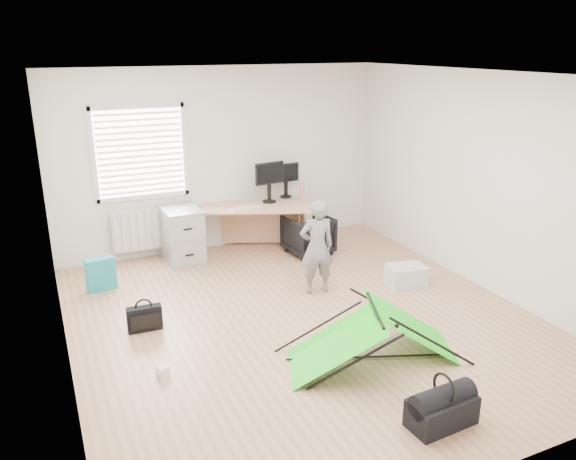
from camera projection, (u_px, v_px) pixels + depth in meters
name	position (u px, v px, depth m)	size (l,w,h in m)	color
ground	(303.00, 319.00, 6.43)	(5.50, 5.50, 0.00)	tan
back_wall	(222.00, 159.00, 8.37)	(5.00, 0.02, 2.70)	silver
window	(140.00, 153.00, 7.79)	(1.20, 0.06, 1.20)	silver
radiator	(147.00, 229.00, 8.11)	(1.00, 0.12, 0.60)	silver
desk	(241.00, 229.00, 8.41)	(2.06, 0.66, 0.70)	tan
filing_cabinet	(182.00, 235.00, 8.04)	(0.50, 0.67, 0.78)	#A0A3A5
monitor_left	(269.00, 188.00, 8.45)	(0.47, 0.10, 0.45)	black
monitor_right	(286.00, 185.00, 8.73)	(0.41, 0.09, 0.39)	black
keyboard	(246.00, 208.00, 8.17)	(0.47, 0.16, 0.02)	beige
thermos	(302.00, 191.00, 8.62)	(0.07, 0.07, 0.27)	#D1757D
office_chair	(308.00, 235.00, 8.34)	(0.62, 0.64, 0.58)	black
person	(317.00, 247.00, 6.93)	(0.44, 0.29, 1.21)	slate
kite	(374.00, 334.00, 5.54)	(1.74, 0.77, 0.54)	#18CB13
storage_crate	(406.00, 276.00, 7.27)	(0.48, 0.34, 0.27)	silver
tote_bag	(101.00, 274.00, 7.12)	(0.36, 0.16, 0.42)	teal
laptop_bag	(145.00, 318.00, 6.13)	(0.37, 0.11, 0.28)	black
white_box	(163.00, 371.00, 5.31)	(0.10, 0.10, 0.10)	silver
duffel_bag	(442.00, 411.00, 4.61)	(0.57, 0.29, 0.25)	black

